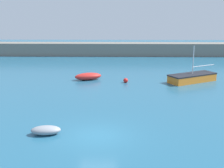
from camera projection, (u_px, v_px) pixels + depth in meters
ground_plane at (98, 137)px, 19.61m from camera, size 120.00×120.00×0.20m
harbor_breakwater at (110, 49)px, 52.23m from camera, size 56.29×2.78×2.10m
sailboat_short_mast at (192, 78)px, 33.77m from camera, size 5.70×4.36×3.90m
fishing_dinghy_green at (46, 130)px, 19.73m from camera, size 1.97×1.15×0.57m
open_tender_yellow at (88, 76)px, 34.67m from camera, size 3.22×2.12×0.79m
mooring_buoy_red at (126, 80)px, 33.36m from camera, size 0.50×0.50×0.50m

